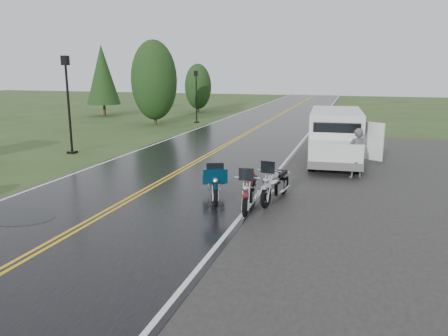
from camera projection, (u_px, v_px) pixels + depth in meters
name	position (u px, v px, depth m)	size (l,w,h in m)	color
ground	(114.00, 209.00, 12.98)	(120.00, 120.00, 0.00)	#2D471E
road	(218.00, 150.00, 22.29)	(8.00, 100.00, 0.04)	black
motorcycle_red	(246.00, 196.00, 11.96)	(0.83, 2.27, 1.34)	#5B0A10
motorcycle_teal	(215.00, 188.00, 12.81)	(0.82, 2.25, 1.33)	#042335
motorcycle_silver	(266.00, 188.00, 12.70)	(0.85, 2.33, 1.38)	#9FA2A7
van_white	(312.00, 143.00, 17.42)	(2.24, 5.97, 2.35)	silver
person_at_van	(356.00, 154.00, 16.39)	(0.69, 0.45, 1.89)	#504F54
lamp_post_near_left	(69.00, 105.00, 21.01)	(0.41, 0.41, 4.74)	black
lamp_post_far_left	(196.00, 97.00, 33.35)	(0.34, 0.34, 3.98)	black
tree_left_mid	(154.00, 89.00, 31.99)	(3.36, 3.36, 5.25)	#1E3D19
tree_left_far	(198.00, 91.00, 41.83)	(2.54, 2.54, 3.90)	#1E3D19
pine_left_far	(103.00, 82.00, 37.91)	(2.87, 2.87, 5.97)	#1E3D19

